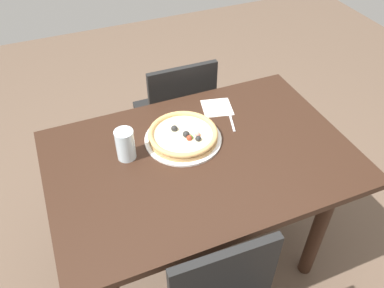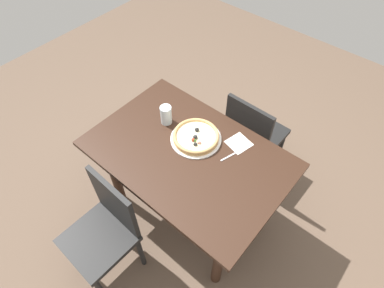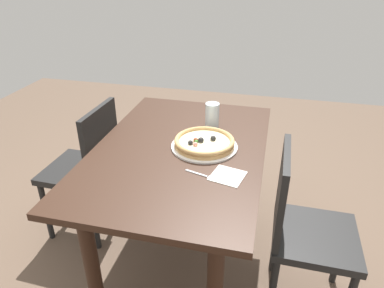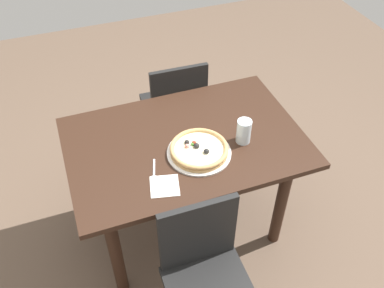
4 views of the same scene
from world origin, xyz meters
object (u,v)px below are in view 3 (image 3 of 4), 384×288
plate (204,146)px  dining_table (180,169)px  pizza (204,142)px  napkin (228,176)px  drinking_glass (212,115)px  fork (205,176)px  chair_far (302,227)px  chair_near (87,166)px

plate → dining_table: bearing=-73.9°
pizza → plate: bearing=126.8°
dining_table → napkin: napkin is taller
drinking_glass → napkin: drinking_glass is taller
fork → dining_table: bearing=144.6°
fork → napkin: fork is taller
fork → drinking_glass: drinking_glass is taller
chair_far → fork: size_ratio=5.45×
pizza → napkin: bearing=33.3°
plate → fork: size_ratio=2.09×
chair_near → chair_far: 1.31m
chair_far → drinking_glass: bearing=-127.3°
chair_near → fork: (0.37, 0.82, 0.29)m
chair_near → chair_far: bearing=-100.0°
chair_far → napkin: bearing=-76.8°
napkin → drinking_glass: bearing=-161.5°
chair_far → pizza: chair_far is taller
chair_far → fork: 0.56m
plate → napkin: (0.24, 0.16, -0.00)m
chair_near → drinking_glass: (-0.15, 0.75, 0.36)m
fork → napkin: bearing=30.6°
plate → fork: plate is taller
chair_near → napkin: chair_near is taller
napkin → dining_table: bearing=-126.3°
chair_near → pizza: size_ratio=2.89×
dining_table → plate: bearing=106.1°
plate → napkin: 0.28m
dining_table → drinking_glass: (-0.29, 0.11, 0.20)m
plate → chair_near: bearing=-98.3°
dining_table → chair_near: 0.68m
fork → drinking_glass: (-0.52, -0.07, 0.07)m
drinking_glass → pizza: bearing=2.1°
chair_far → fork: bearing=-76.5°
pizza → fork: bearing=12.3°
chair_near → pizza: 0.83m
dining_table → pizza: pizza is taller
pizza → drinking_glass: 0.26m
chair_near → fork: bearing=-112.7°
fork → drinking_glass: 0.53m
drinking_glass → chair_far: bearing=52.0°
chair_far → fork: (0.11, -0.46, 0.29)m
chair_near → dining_table: bearing=-101.0°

